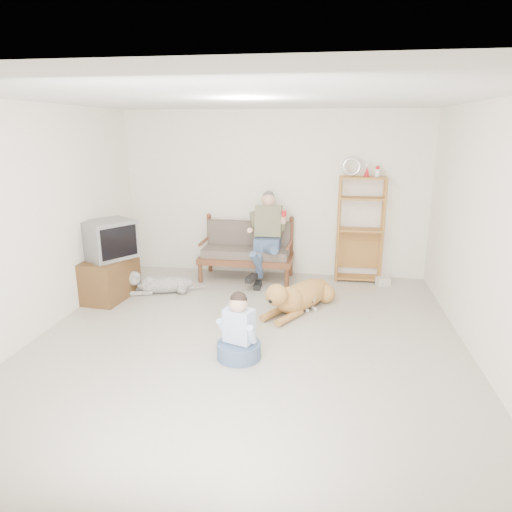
% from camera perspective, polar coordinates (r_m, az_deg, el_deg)
% --- Properties ---
extents(floor, '(5.50, 5.50, 0.00)m').
position_cam_1_polar(floor, '(5.37, -1.20, -10.92)').
color(floor, beige).
rests_on(floor, ground).
extents(ceiling, '(5.50, 5.50, 0.00)m').
position_cam_1_polar(ceiling, '(4.81, -1.40, 19.17)').
color(ceiling, silver).
rests_on(ceiling, ground).
extents(wall_back, '(5.00, 0.00, 5.00)m').
position_cam_1_polar(wall_back, '(7.60, 2.26, 7.70)').
color(wall_back, white).
rests_on(wall_back, ground).
extents(wall_front, '(5.00, 0.00, 5.00)m').
position_cam_1_polar(wall_front, '(2.39, -12.75, -10.97)').
color(wall_front, white).
rests_on(wall_front, ground).
extents(wall_left, '(0.00, 5.50, 5.50)m').
position_cam_1_polar(wall_left, '(5.88, -26.12, 3.72)').
color(wall_left, white).
rests_on(wall_left, ground).
extents(wall_right, '(0.00, 5.50, 5.50)m').
position_cam_1_polar(wall_right, '(5.13, 27.41, 2.02)').
color(wall_right, white).
rests_on(wall_right, ground).
extents(loveseat, '(1.52, 0.73, 0.95)m').
position_cam_1_polar(loveseat, '(7.49, -1.12, 0.83)').
color(loveseat, brown).
rests_on(loveseat, ground).
extents(man, '(0.55, 0.79, 1.28)m').
position_cam_1_polar(man, '(7.18, 1.13, 1.67)').
color(man, '#475C82').
rests_on(man, loveseat).
extents(etagere, '(0.75, 0.33, 1.98)m').
position_cam_1_polar(etagere, '(7.47, 12.87, 3.39)').
color(etagere, '#AB6A35').
rests_on(etagere, ground).
extents(book_stack, '(0.24, 0.20, 0.13)m').
position_cam_1_polar(book_stack, '(7.54, 15.61, -3.02)').
color(book_stack, white).
rests_on(book_stack, ground).
extents(tv_stand, '(0.59, 0.95, 0.60)m').
position_cam_1_polar(tv_stand, '(6.99, -17.82, -2.63)').
color(tv_stand, brown).
rests_on(tv_stand, ground).
extents(crt_tv, '(0.80, 0.83, 0.55)m').
position_cam_1_polar(crt_tv, '(6.85, -17.88, 1.98)').
color(crt_tv, slate).
rests_on(crt_tv, tv_stand).
extents(wall_outlet, '(0.12, 0.02, 0.08)m').
position_cam_1_polar(wall_outlet, '(8.03, -6.73, 0.38)').
color(wall_outlet, white).
rests_on(wall_outlet, ground).
extents(golden_retriever, '(0.97, 1.50, 0.50)m').
position_cam_1_polar(golden_retriever, '(6.26, 5.35, -4.99)').
color(golden_retriever, '#B8743F').
rests_on(golden_retriever, ground).
extents(shaggy_dog, '(1.16, 0.52, 0.36)m').
position_cam_1_polar(shaggy_dog, '(7.04, -12.14, -3.41)').
color(shaggy_dog, white).
rests_on(shaggy_dog, ground).
extents(terrier, '(0.37, 0.62, 0.25)m').
position_cam_1_polar(terrier, '(6.44, 6.19, -5.36)').
color(terrier, silver).
rests_on(terrier, ground).
extents(child, '(0.48, 0.48, 0.76)m').
position_cam_1_polar(child, '(4.97, -2.16, -9.76)').
color(child, '#475C82').
rests_on(child, ground).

